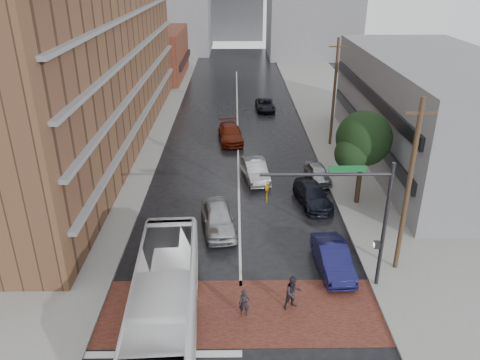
{
  "coord_description": "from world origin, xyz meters",
  "views": [
    {
      "loc": [
        -0.26,
        -17.92,
        15.8
      ],
      "look_at": [
        0.03,
        8.6,
        3.5
      ],
      "focal_mm": 35.0,
      "sensor_mm": 36.0,
      "label": 1
    }
  ],
  "objects_px": {
    "car_travel_c": "(230,133)",
    "pedestrian_b": "(293,293)",
    "suv_travel": "(265,105)",
    "transit_bus": "(164,305)",
    "car_travel_b": "(255,170)",
    "pedestrian_a": "(244,303)",
    "car_travel_a": "(218,218)",
    "car_parked_mid": "(313,195)",
    "car_parked_far": "(318,173)",
    "car_parked_near": "(333,258)"
  },
  "relations": [
    {
      "from": "car_parked_far",
      "to": "car_travel_a",
      "type": "bearing_deg",
      "value": -142.36
    },
    {
      "from": "pedestrian_a",
      "to": "car_travel_c",
      "type": "xyz_separation_m",
      "value": [
        -0.88,
        25.03,
        0.05
      ]
    },
    {
      "from": "car_travel_b",
      "to": "car_travel_c",
      "type": "height_order",
      "value": "car_travel_c"
    },
    {
      "from": "car_travel_c",
      "to": "car_parked_mid",
      "type": "distance_m",
      "value": 14.55
    },
    {
      "from": "pedestrian_b",
      "to": "car_travel_b",
      "type": "distance_m",
      "value": 15.57
    },
    {
      "from": "transit_bus",
      "to": "car_travel_b",
      "type": "height_order",
      "value": "transit_bus"
    },
    {
      "from": "pedestrian_b",
      "to": "car_parked_mid",
      "type": "distance_m",
      "value": 11.58
    },
    {
      "from": "pedestrian_a",
      "to": "car_parked_mid",
      "type": "xyz_separation_m",
      "value": [
        5.14,
        11.79,
        -0.03
      ]
    },
    {
      "from": "transit_bus",
      "to": "car_travel_c",
      "type": "distance_m",
      "value": 26.45
    },
    {
      "from": "suv_travel",
      "to": "car_parked_mid",
      "type": "relative_size",
      "value": 0.93
    },
    {
      "from": "transit_bus",
      "to": "suv_travel",
      "type": "bearing_deg",
      "value": 76.37
    },
    {
      "from": "car_parked_mid",
      "to": "transit_bus",
      "type": "bearing_deg",
      "value": -133.46
    },
    {
      "from": "car_travel_a",
      "to": "car_travel_b",
      "type": "xyz_separation_m",
      "value": [
        2.73,
        7.87,
        -0.07
      ]
    },
    {
      "from": "car_travel_c",
      "to": "car_parked_far",
      "type": "bearing_deg",
      "value": -58.94
    },
    {
      "from": "suv_travel",
      "to": "pedestrian_b",
      "type": "bearing_deg",
      "value": -93.62
    },
    {
      "from": "car_parked_mid",
      "to": "car_parked_far",
      "type": "bearing_deg",
      "value": 66.24
    },
    {
      "from": "suv_travel",
      "to": "car_parked_mid",
      "type": "height_order",
      "value": "car_parked_mid"
    },
    {
      "from": "car_travel_c",
      "to": "car_parked_near",
      "type": "relative_size",
      "value": 1.15
    },
    {
      "from": "pedestrian_b",
      "to": "car_parked_near",
      "type": "relative_size",
      "value": 0.4
    },
    {
      "from": "car_travel_a",
      "to": "car_parked_near",
      "type": "bearing_deg",
      "value": -42.68
    },
    {
      "from": "pedestrian_b",
      "to": "car_travel_c",
      "type": "xyz_separation_m",
      "value": [
        -3.32,
        24.5,
        -0.15
      ]
    },
    {
      "from": "car_travel_a",
      "to": "suv_travel",
      "type": "distance_m",
      "value": 27.85
    },
    {
      "from": "transit_bus",
      "to": "car_parked_near",
      "type": "relative_size",
      "value": 2.58
    },
    {
      "from": "car_travel_c",
      "to": "pedestrian_b",
      "type": "bearing_deg",
      "value": -88.36
    },
    {
      "from": "car_travel_c",
      "to": "car_travel_a",
      "type": "bearing_deg",
      "value": -98.32
    },
    {
      "from": "pedestrian_b",
      "to": "car_travel_a",
      "type": "relative_size",
      "value": 0.37
    },
    {
      "from": "car_travel_b",
      "to": "car_parked_mid",
      "type": "xyz_separation_m",
      "value": [
        3.95,
        -4.27,
        -0.07
      ]
    },
    {
      "from": "car_parked_near",
      "to": "car_parked_far",
      "type": "distance_m",
      "value": 12.05
    },
    {
      "from": "pedestrian_b",
      "to": "car_travel_c",
      "type": "bearing_deg",
      "value": 74.86
    },
    {
      "from": "transit_bus",
      "to": "car_parked_mid",
      "type": "distance_m",
      "value": 15.77
    },
    {
      "from": "car_travel_b",
      "to": "pedestrian_a",
      "type": "bearing_deg",
      "value": -103.47
    },
    {
      "from": "transit_bus",
      "to": "pedestrian_b",
      "type": "relative_size",
      "value": 6.51
    },
    {
      "from": "suv_travel",
      "to": "pedestrian_a",
      "type": "bearing_deg",
      "value": -97.51
    },
    {
      "from": "pedestrian_a",
      "to": "car_parked_mid",
      "type": "height_order",
      "value": "pedestrian_a"
    },
    {
      "from": "pedestrian_a",
      "to": "pedestrian_b",
      "type": "distance_m",
      "value": 2.5
    },
    {
      "from": "pedestrian_a",
      "to": "car_travel_a",
      "type": "xyz_separation_m",
      "value": [
        -1.54,
        8.18,
        0.12
      ]
    },
    {
      "from": "car_travel_b",
      "to": "car_parked_mid",
      "type": "relative_size",
      "value": 0.97
    },
    {
      "from": "car_travel_a",
      "to": "car_travel_b",
      "type": "height_order",
      "value": "car_travel_a"
    },
    {
      "from": "transit_bus",
      "to": "car_travel_b",
      "type": "distance_m",
      "value": 18.0
    },
    {
      "from": "pedestrian_b",
      "to": "suv_travel",
      "type": "bearing_deg",
      "value": 65.97
    },
    {
      "from": "pedestrian_b",
      "to": "car_parked_mid",
      "type": "bearing_deg",
      "value": 53.66
    },
    {
      "from": "car_travel_b",
      "to": "car_parked_far",
      "type": "distance_m",
      "value": 4.98
    },
    {
      "from": "transit_bus",
      "to": "car_travel_a",
      "type": "xyz_separation_m",
      "value": [
        2.13,
        9.43,
        -0.83
      ]
    },
    {
      "from": "car_travel_a",
      "to": "car_parked_mid",
      "type": "distance_m",
      "value": 7.59
    },
    {
      "from": "pedestrian_a",
      "to": "car_travel_a",
      "type": "relative_size",
      "value": 0.29
    },
    {
      "from": "car_travel_b",
      "to": "car_parked_far",
      "type": "height_order",
      "value": "car_travel_b"
    },
    {
      "from": "pedestrian_b",
      "to": "suv_travel",
      "type": "height_order",
      "value": "pedestrian_b"
    },
    {
      "from": "pedestrian_b",
      "to": "car_travel_b",
      "type": "xyz_separation_m",
      "value": [
        -1.25,
        15.52,
        -0.15
      ]
    },
    {
      "from": "pedestrian_b",
      "to": "car_travel_c",
      "type": "height_order",
      "value": "pedestrian_b"
    },
    {
      "from": "transit_bus",
      "to": "pedestrian_b",
      "type": "distance_m",
      "value": 6.41
    }
  ]
}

